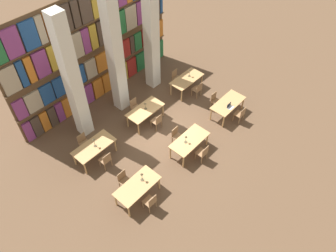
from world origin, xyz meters
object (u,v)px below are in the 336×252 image
(desk_lamp_2, at_px, (94,141))
(chair_2, at_px, (203,153))
(reading_table_2, at_px, (228,104))
(chair_11, at_px, (176,77))
(reading_table_3, at_px, (94,147))
(pillar_left, at_px, (72,80))
(chair_4, at_px, (240,114))
(desk_lamp_3, at_px, (145,105))
(chair_3, at_px, (177,136))
(reading_table_5, at_px, (187,80))
(pillar_center, at_px, (115,55))
(pillar_right, at_px, (151,34))
(desk_lamp_4, at_px, (190,72))
(laptop, at_px, (230,107))
(chair_7, at_px, (84,142))
(reading_table_4, at_px, (145,111))
(desk_lamp_1, at_px, (186,138))
(chair_6, at_px, (106,160))
(chair_9, at_px, (135,106))
(chair_10, at_px, (198,89))
(chair_1, at_px, (124,180))
(reading_table_1, at_px, (189,141))
(desk_lamp_0, at_px, (142,176))
(chair_5, at_px, (215,100))
(reading_table_0, at_px, (137,187))
(chair_0, at_px, (150,202))
(chair_8, at_px, (157,121))

(desk_lamp_2, bearing_deg, chair_2, -49.82)
(reading_table_2, height_order, chair_11, chair_11)
(reading_table_3, bearing_deg, pillar_left, 66.81)
(chair_4, distance_m, desk_lamp_3, 4.48)
(chair_3, xyz_separation_m, reading_table_5, (3.10, 1.99, 0.20))
(pillar_center, bearing_deg, pillar_right, 0.00)
(pillar_right, bearing_deg, pillar_center, 180.00)
(desk_lamp_4, bearing_deg, reading_table_5, -170.95)
(pillar_right, relative_size, laptop, 18.75)
(chair_3, distance_m, chair_7, 4.08)
(reading_table_4, bearing_deg, desk_lamp_2, 179.74)
(desk_lamp_1, height_order, chair_11, desk_lamp_1)
(pillar_left, height_order, chair_4, pillar_left)
(chair_6, bearing_deg, chair_4, -24.10)
(pillar_center, bearing_deg, chair_9, -86.45)
(pillar_right, bearing_deg, chair_10, -71.96)
(chair_1, relative_size, chair_9, 1.00)
(reading_table_5, bearing_deg, reading_table_1, -138.84)
(reading_table_1, height_order, reading_table_2, same)
(desk_lamp_0, bearing_deg, pillar_left, 83.04)
(chair_4, relative_size, reading_table_5, 0.48)
(pillar_left, distance_m, chair_6, 3.51)
(reading_table_1, xyz_separation_m, reading_table_5, (3.11, 2.72, 0.00))
(chair_6, height_order, desk_lamp_2, desk_lamp_2)
(chair_3, bearing_deg, reading_table_3, -34.79)
(chair_6, bearing_deg, chair_3, -24.10)
(pillar_center, distance_m, desk_lamp_1, 4.78)
(reading_table_5, bearing_deg, chair_6, -173.80)
(desk_lamp_2, bearing_deg, reading_table_4, -0.26)
(reading_table_1, height_order, chair_5, chair_5)
(chair_3, xyz_separation_m, chair_10, (3.10, 1.27, 0.00))
(chair_1, height_order, desk_lamp_1, desk_lamp_1)
(reading_table_1, xyz_separation_m, chair_4, (3.03, -0.63, -0.20))
(pillar_right, relative_size, chair_7, 6.83)
(chair_7, bearing_deg, reading_table_1, 130.24)
(chair_10, height_order, chair_11, same)
(reading_table_0, height_order, reading_table_3, same)
(reading_table_3, relative_size, desk_lamp_2, 3.78)
(desk_lamp_0, bearing_deg, chair_5, 7.38)
(reading_table_4, bearing_deg, reading_table_3, 178.81)
(chair_3, height_order, chair_9, same)
(desk_lamp_2, height_order, reading_table_4, desk_lamp_2)
(reading_table_3, bearing_deg, chair_6, -91.44)
(pillar_right, xyz_separation_m, desk_lamp_0, (-5.12, -4.32, -1.94))
(chair_0, bearing_deg, chair_9, 51.95)
(pillar_left, xyz_separation_m, reading_table_1, (2.26, -4.39, -2.32))
(reading_table_3, xyz_separation_m, reading_table_5, (6.06, -0.06, 0.00))
(reading_table_4, height_order, chair_8, chair_8)
(chair_0, relative_size, chair_3, 1.00)
(desk_lamp_1, height_order, chair_7, desk_lamp_1)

